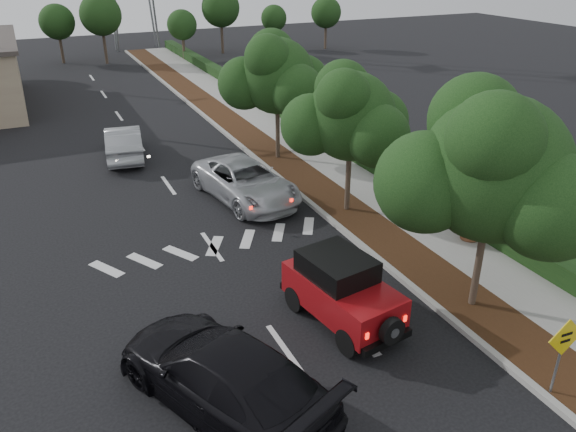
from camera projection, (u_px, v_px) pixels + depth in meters
ground at (285, 350)px, 14.26m from camera, size 120.00×120.00×0.00m
curb at (267, 167)px, 25.77m from camera, size 0.20×70.00×0.15m
planting_strip at (287, 165)px, 26.16m from camera, size 1.80×70.00×0.12m
sidewalk at (323, 159)px, 26.88m from camera, size 2.00×70.00×0.12m
hedge at (348, 148)px, 27.26m from camera, size 0.80×70.00×0.80m
transmission_tower at (138, 49)px, 55.71m from camera, size 7.00×4.00×28.00m
street_tree_near at (471, 306)px, 15.98m from camera, size 3.80×3.80×5.92m
street_tree_mid at (346, 211)px, 21.69m from camera, size 3.20×3.20×5.32m
street_tree_far at (278, 159)px, 27.00m from camera, size 3.40×3.40×5.62m
light_pole_a at (0, 120)px, 33.00m from camera, size 2.00×0.22×9.00m
red_jeep at (338, 288)px, 15.05m from camera, size 2.16×3.88×1.92m
silver_suv_ahead at (246, 181)px, 22.42m from camera, size 3.38×5.84×1.53m
black_suv_oncoming at (223, 374)px, 12.25m from camera, size 4.38×6.22×1.67m
silver_sedan_oncoming at (124, 142)px, 26.89m from camera, size 2.29×4.85×1.54m
speed_hump_sign at (563, 346)px, 12.19m from camera, size 0.96×0.10×2.03m
terracotta_planter at (472, 218)px, 19.07m from camera, size 0.78×0.78×1.36m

